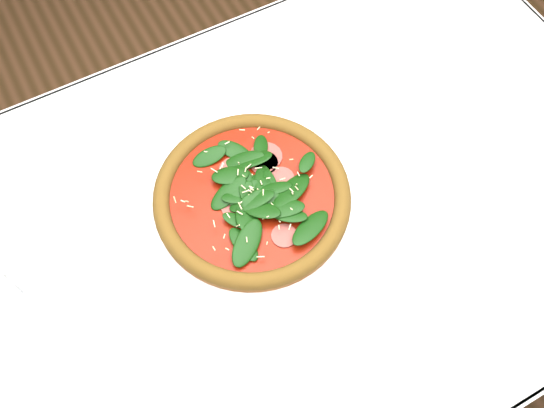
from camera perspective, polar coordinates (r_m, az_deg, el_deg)
ground at (r=1.65m, az=1.38°, el=-12.45°), size 6.00×6.00×0.00m
dining_table at (r=1.04m, az=2.15°, el=-2.93°), size 1.21×0.81×0.75m
plate at (r=0.94m, az=-1.87°, el=0.26°), size 0.35×0.35×0.02m
pizza at (r=0.92m, az=-1.90°, el=0.84°), size 0.40×0.40×0.04m
saucer_far at (r=1.22m, az=16.63°, el=16.24°), size 0.15×0.15×0.01m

